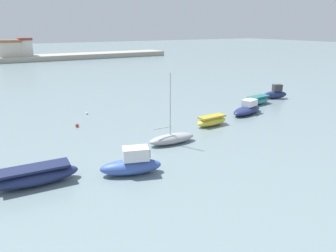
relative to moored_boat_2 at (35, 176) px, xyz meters
The scene contains 9 objects.
moored_boat_2 is the anchor object (origin of this frame).
moored_boat_3 6.23m from the moored_boat_2, 15.97° to the right, with size 4.43×2.67×1.90m.
moored_boat_4 11.53m from the moored_boat_2, ahead, with size 4.33×1.58×6.14m.
moored_boat_5 18.06m from the moored_boat_2, 13.70° to the left, with size 3.73×1.49×1.03m.
moored_boat_6 24.63m from the moored_boat_2, 13.66° to the left, with size 5.31×3.20×1.61m.
moored_boat_7 29.74m from the moored_boat_2, 16.73° to the left, with size 4.10×1.96×1.08m.
moored_boat_8 34.51m from the moored_boat_2, 16.50° to the left, with size 3.67×2.13×1.97m.
mooring_buoy_1 12.12m from the moored_boat_2, 62.60° to the left, with size 0.36×0.36×0.36m, color red.
mooring_buoy_2 16.90m from the moored_boat_2, 62.39° to the left, with size 0.27×0.27×0.27m, color white.
Camera 1 is at (-1.93, -5.06, 9.67)m, focal length 33.70 mm.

